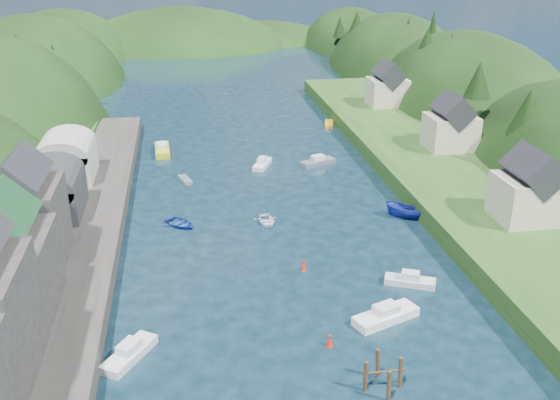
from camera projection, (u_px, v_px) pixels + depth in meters
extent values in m
plane|color=black|center=(257.00, 168.00, 92.66)|extent=(600.00, 600.00, 0.00)
ellipsoid|color=black|center=(39.00, 117.00, 151.36)|extent=(44.00, 75.56, 48.19)
ellipsoid|color=black|center=(65.00, 76.00, 189.00)|extent=(44.00, 75.56, 39.00)
ellipsoid|color=black|center=(464.00, 154.00, 125.20)|extent=(36.00, 75.56, 48.00)
ellipsoid|color=black|center=(395.00, 101.00, 164.14)|extent=(36.00, 75.56, 44.49)
ellipsoid|color=black|center=(353.00, 66.00, 201.83)|extent=(36.00, 75.56, 36.00)
ellipsoid|color=black|center=(182.00, 76.00, 204.41)|extent=(80.00, 60.00, 44.00)
ellipsoid|color=black|center=(263.00, 74.00, 218.34)|extent=(70.00, 56.00, 36.00)
cone|color=black|center=(31.00, 76.00, 114.55)|extent=(5.28, 5.28, 5.01)
cone|color=black|center=(18.00, 49.00, 120.80)|extent=(4.77, 4.77, 5.71)
cone|color=black|center=(54.00, 57.00, 129.95)|extent=(4.07, 4.07, 5.68)
cone|color=black|center=(45.00, 40.00, 145.35)|extent=(4.56, 4.56, 8.09)
cone|color=black|center=(51.00, 43.00, 153.17)|extent=(4.75, 4.75, 5.30)
cone|color=black|center=(72.00, 34.00, 163.98)|extent=(4.27, 4.27, 6.47)
cone|color=black|center=(528.00, 113.00, 83.82)|extent=(5.29, 5.29, 6.64)
cone|color=black|center=(479.00, 80.00, 92.74)|extent=(4.07, 4.07, 5.43)
cone|color=black|center=(499.00, 92.00, 102.73)|extent=(3.40, 3.40, 5.97)
cone|color=black|center=(450.00, 56.00, 117.76)|extent=(4.94, 4.94, 8.20)
cone|color=black|center=(427.00, 45.00, 120.86)|extent=(5.25, 5.25, 6.85)
cone|color=black|center=(432.00, 32.00, 133.90)|extent=(3.36, 3.36, 9.30)
cone|color=black|center=(408.00, 34.00, 146.68)|extent=(4.57, 4.57, 7.45)
cone|color=black|center=(376.00, 34.00, 159.47)|extent=(3.59, 3.59, 6.46)
cone|color=black|center=(357.00, 22.00, 164.95)|extent=(4.14, 4.14, 5.50)
cone|color=black|center=(340.00, 27.00, 176.89)|extent=(3.83, 3.83, 5.90)
cube|color=#2D2B28|center=(53.00, 274.00, 61.47)|extent=(12.00, 110.00, 2.00)
cube|color=#2D2B28|center=(4.00, 275.00, 52.15)|extent=(8.00, 9.00, 7.00)
cube|color=#2D2B28|center=(26.00, 225.00, 60.16)|extent=(7.00, 8.00, 8.00)
cube|color=black|center=(18.00, 178.00, 58.29)|extent=(5.15, 8.32, 5.15)
cube|color=#2D2D30|center=(51.00, 197.00, 71.87)|extent=(7.00, 9.00, 4.00)
cylinder|color=#2D2D30|center=(48.00, 181.00, 71.09)|extent=(7.00, 9.00, 7.00)
cube|color=#B2B2A8|center=(67.00, 163.00, 82.80)|extent=(7.00, 9.00, 4.00)
cylinder|color=#B2B2A8|center=(65.00, 149.00, 82.03)|extent=(7.00, 9.00, 7.00)
cube|color=#234719|center=(444.00, 175.00, 86.71)|extent=(16.00, 120.00, 2.40)
cube|color=beige|center=(528.00, 198.00, 69.17)|extent=(7.00, 6.00, 5.00)
cube|color=black|center=(533.00, 170.00, 67.88)|extent=(5.15, 6.24, 5.15)
cube|color=beige|center=(450.00, 132.00, 93.15)|extent=(7.00, 6.00, 5.00)
cube|color=black|center=(453.00, 110.00, 91.86)|extent=(5.15, 6.24, 5.15)
cube|color=beige|center=(387.00, 92.00, 117.60)|extent=(7.00, 6.00, 5.00)
cube|color=black|center=(388.00, 74.00, 116.32)|extent=(5.15, 6.24, 5.15)
cylinder|color=#382314|center=(400.00, 376.00, 46.96)|extent=(0.32, 0.32, 3.31)
cylinder|color=#382314|center=(378.00, 367.00, 48.00)|extent=(0.32, 0.32, 3.31)
cylinder|color=#382314|center=(365.00, 380.00, 46.56)|extent=(0.32, 0.32, 3.31)
cylinder|color=#382314|center=(389.00, 390.00, 45.52)|extent=(0.32, 0.32, 3.31)
cylinder|color=#382314|center=(383.00, 372.00, 46.54)|extent=(3.26, 0.16, 0.16)
cone|color=#B51D0E|center=(330.00, 341.00, 52.04)|extent=(0.70, 0.70, 0.90)
sphere|color=#B51D0E|center=(330.00, 336.00, 51.85)|extent=(0.30, 0.30, 0.30)
cone|color=#B51D0E|center=(304.00, 266.00, 64.08)|extent=(0.70, 0.70, 0.90)
sphere|color=#B51D0E|center=(304.00, 261.00, 63.88)|extent=(0.30, 0.30, 0.30)
cube|color=white|center=(386.00, 316.00, 55.56)|extent=(6.53, 4.23, 0.87)
cube|color=silver|center=(386.00, 309.00, 55.25)|extent=(2.55, 2.15, 0.70)
imported|color=navy|center=(180.00, 223.00, 73.99)|extent=(5.32, 5.45, 0.92)
cube|color=orange|center=(329.00, 124.00, 114.10)|extent=(2.46, 4.68, 0.62)
cube|color=slate|center=(185.00, 180.00, 87.66)|extent=(2.10, 3.66, 0.49)
imported|color=#1C2A9C|center=(406.00, 212.00, 75.82)|extent=(5.37, 4.35, 1.98)
cube|color=gold|center=(162.00, 150.00, 99.30)|extent=(2.54, 6.80, 0.94)
cube|color=silver|center=(162.00, 145.00, 98.96)|extent=(1.66, 2.42, 0.70)
cube|color=white|center=(262.00, 164.00, 93.44)|extent=(3.55, 5.35, 0.71)
cube|color=silver|center=(262.00, 160.00, 93.16)|extent=(1.79, 2.10, 0.70)
cube|color=#595C65|center=(318.00, 162.00, 94.14)|extent=(5.73, 3.76, 0.76)
cube|color=silver|center=(318.00, 158.00, 93.84)|extent=(2.25, 1.90, 0.70)
imported|color=silver|center=(267.00, 221.00, 74.72)|extent=(2.99, 4.06, 0.81)
cube|color=silver|center=(410.00, 282.00, 61.40)|extent=(5.16, 3.44, 0.69)
cube|color=silver|center=(411.00, 275.00, 61.12)|extent=(2.03, 1.72, 0.70)
cube|color=silver|center=(130.00, 354.00, 50.55)|extent=(4.52, 5.62, 0.77)
cube|color=silver|center=(129.00, 347.00, 50.25)|extent=(2.12, 2.31, 0.70)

